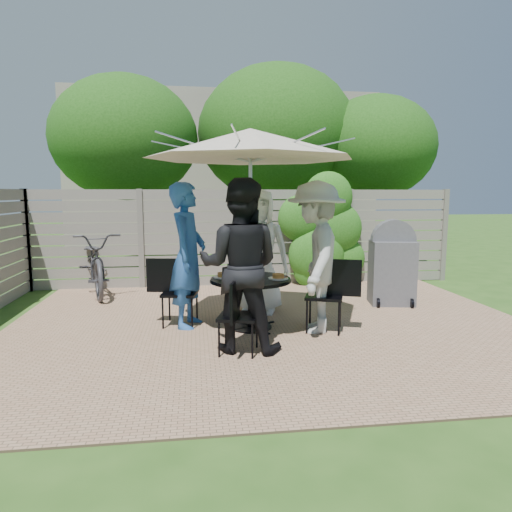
{
  "coord_description": "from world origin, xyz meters",
  "views": [
    {
      "loc": [
        -1.01,
        -5.62,
        1.77
      ],
      "look_at": [
        -0.2,
        0.35,
        0.94
      ],
      "focal_mm": 32.0,
      "sensor_mm": 36.0,
      "label": 1
    }
  ],
  "objects": [
    {
      "name": "chair_right",
      "position": [
        0.63,
        -0.11,
        0.29
      ],
      "size": [
        0.73,
        0.59,
        0.95
      ],
      "rotation": [
        0.0,
        0.0,
        2.79
      ],
      "color": "black",
      "rests_on": "ground"
    },
    {
      "name": "syrup_jug",
      "position": [
        -0.35,
        0.21,
        0.76
      ],
      "size": [
        0.09,
        0.09,
        0.16
      ],
      "primitive_type": "cylinder",
      "color": "#59280C",
      "rests_on": "patio_table"
    },
    {
      "name": "coffee_cup",
      "position": [
        -0.15,
        0.33,
        0.74
      ],
      "size": [
        0.08,
        0.08,
        0.12
      ],
      "primitive_type": "cylinder",
      "color": "#C6B293",
      "rests_on": "patio_table"
    },
    {
      "name": "glass_back",
      "position": [
        -0.34,
        0.42,
        0.75
      ],
      "size": [
        0.07,
        0.07,
        0.14
      ],
      "primitive_type": "cylinder",
      "color": "silver",
      "rests_on": "patio_table"
    },
    {
      "name": "chair_front",
      "position": [
        -0.55,
        -0.78,
        0.26
      ],
      "size": [
        0.51,
        0.66,
        0.87
      ],
      "rotation": [
        0.0,
        0.0,
        1.3
      ],
      "color": "black",
      "rests_on": "ground"
    },
    {
      "name": "person_front",
      "position": [
        -0.52,
        -0.65,
        0.97
      ],
      "size": [
        1.1,
        0.95,
        1.94
      ],
      "primitive_type": "imported",
      "rotation": [
        0.0,
        0.0,
        2.88
      ],
      "color": "black",
      "rests_on": "ground"
    },
    {
      "name": "plate_front",
      "position": [
        -0.4,
        -0.2,
        0.7
      ],
      "size": [
        0.26,
        0.26,
        0.06
      ],
      "color": "white",
      "rests_on": "patio_table"
    },
    {
      "name": "person_left",
      "position": [
        -1.1,
        0.36,
        0.96
      ],
      "size": [
        0.62,
        0.79,
        1.91
      ],
      "primitive_type": "imported",
      "rotation": [
        0.0,
        0.0,
        7.59
      ],
      "color": "#295FB3",
      "rests_on": "ground"
    },
    {
      "name": "patio_table",
      "position": [
        -0.3,
        0.15,
        0.47
      ],
      "size": [
        1.27,
        1.27,
        0.68
      ],
      "rotation": [
        0.0,
        0.0,
        -0.26
      ],
      "color": "black",
      "rests_on": "ground"
    },
    {
      "name": "plate_back",
      "position": [
        -0.21,
        0.49,
        0.7
      ],
      "size": [
        0.26,
        0.26,
        0.06
      ],
      "color": "white",
      "rests_on": "patio_table"
    },
    {
      "name": "person_back",
      "position": [
        -0.09,
        0.95,
        0.92
      ],
      "size": [
        1.02,
        0.8,
        1.84
      ],
      "primitive_type": "imported",
      "rotation": [
        0.0,
        0.0,
        6.02
      ],
      "color": "white",
      "rests_on": "ground"
    },
    {
      "name": "umbrella",
      "position": [
        -0.3,
        0.15,
        2.38
      ],
      "size": [
        3.25,
        3.25,
        2.57
      ],
      "rotation": [
        0.0,
        0.0,
        -0.26
      ],
      "color": "silver",
      "rests_on": "ground"
    },
    {
      "name": "backyard_envelope",
      "position": [
        0.09,
        10.29,
        2.61
      ],
      "size": [
        60.0,
        60.0,
        5.0
      ],
      "color": "#2D531A",
      "rests_on": "ground"
    },
    {
      "name": "plate_left",
      "position": [
        -0.65,
        0.24,
        0.7
      ],
      "size": [
        0.26,
        0.26,
        0.06
      ],
      "color": "white",
      "rests_on": "patio_table"
    },
    {
      "name": "glass_front",
      "position": [
        -0.27,
        -0.13,
        0.75
      ],
      "size": [
        0.07,
        0.07,
        0.14
      ],
      "primitive_type": "cylinder",
      "color": "silver",
      "rests_on": "patio_table"
    },
    {
      "name": "chair_left",
      "position": [
        -1.23,
        0.4,
        0.28
      ],
      "size": [
        0.69,
        0.51,
        0.92
      ],
      "rotation": [
        0.0,
        0.0,
        6.11
      ],
      "color": "black",
      "rests_on": "ground"
    },
    {
      "name": "bicycle",
      "position": [
        -2.76,
        2.6,
        0.55
      ],
      "size": [
        1.33,
        2.24,
        1.11
      ],
      "primitive_type": "imported",
      "rotation": [
        0.0,
        0.0,
        0.3
      ],
      "color": "#333338",
      "rests_on": "ground"
    },
    {
      "name": "bbq_grill",
      "position": [
        2.08,
        1.15,
        0.62
      ],
      "size": [
        0.75,
        0.63,
        1.36
      ],
      "rotation": [
        0.0,
        0.0,
        -0.19
      ],
      "color": "#59585D",
      "rests_on": "ground"
    },
    {
      "name": "plate_right",
      "position": [
        0.05,
        0.05,
        0.7
      ],
      "size": [
        0.26,
        0.26,
        0.06
      ],
      "color": "white",
      "rests_on": "patio_table"
    },
    {
      "name": "glass_left",
      "position": [
        -0.58,
        0.11,
        0.75
      ],
      "size": [
        0.07,
        0.07,
        0.14
      ],
      "primitive_type": "cylinder",
      "color": "silver",
      "rests_on": "patio_table"
    },
    {
      "name": "chair_back",
      "position": [
        -0.05,
        1.08,
        0.29
      ],
      "size": [
        0.59,
        0.73,
        0.95
      ],
      "rotation": [
        0.0,
        0.0,
        4.33
      ],
      "color": "black",
      "rests_on": "ground"
    },
    {
      "name": "person_right",
      "position": [
        0.5,
        -0.07,
        0.96
      ],
      "size": [
        1.02,
        1.39,
        1.93
      ],
      "primitive_type": "imported",
      "rotation": [
        0.0,
        0.0,
        4.45
      ],
      "color": "#B8B9B3",
      "rests_on": "ground"
    }
  ]
}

